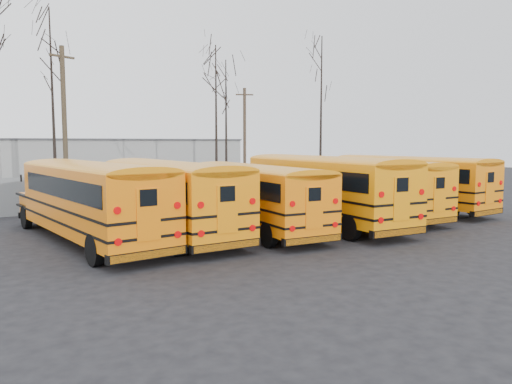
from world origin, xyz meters
TOP-DOWN VIEW (x-y plane):
  - ground at (0.00, 0.00)m, footprint 120.00×120.00m
  - fence at (0.00, 12.00)m, footprint 40.00×0.04m
  - distant_building at (2.00, 32.00)m, footprint 22.00×8.00m
  - bus_a at (-8.47, 2.90)m, footprint 3.56×11.36m
  - bus_b at (-5.43, 2.75)m, footprint 2.57×11.11m
  - bus_c at (-1.94, 1.81)m, footprint 3.25×10.54m
  - bus_d at (1.59, 1.55)m, footprint 3.57×11.72m
  - bus_e at (4.99, 2.27)m, footprint 2.95×10.79m
  - bus_f at (8.74, 2.77)m, footprint 3.03×11.11m
  - utility_pole_left at (-6.46, 16.61)m, footprint 1.63×0.81m
  - utility_pole_right at (8.76, 20.17)m, footprint 1.39×0.72m
  - tree_2 at (-6.88, 17.80)m, footprint 0.26×0.26m
  - tree_3 at (2.64, 13.72)m, footprint 0.26×0.26m
  - tree_4 at (5.30, 17.14)m, footprint 0.26×0.26m
  - tree_5 at (15.05, 17.73)m, footprint 0.26×0.26m

SIDE VIEW (x-z plane):
  - ground at x=0.00m, z-range 0.00..0.00m
  - fence at x=0.00m, z-range 0.00..2.00m
  - bus_c at x=-1.94m, z-range 0.25..3.16m
  - bus_e at x=4.99m, z-range 0.26..3.25m
  - bus_f at x=8.74m, z-range 0.26..3.34m
  - bus_b at x=-5.43m, z-range 0.27..3.37m
  - bus_a at x=-8.47m, z-range 0.27..3.40m
  - bus_d at x=1.59m, z-range 0.28..3.51m
  - distant_building at x=2.00m, z-range 0.00..4.00m
  - utility_pole_right at x=8.76m, z-range 0.11..8.44m
  - tree_4 at x=5.30m, z-range 0.00..9.93m
  - utility_pole_left at x=-6.46m, z-range 0.13..9.81m
  - tree_3 at x=2.64m, z-range 0.00..10.19m
  - tree_2 at x=-6.88m, z-range 0.00..12.18m
  - tree_5 at x=15.05m, z-range 0.00..12.84m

